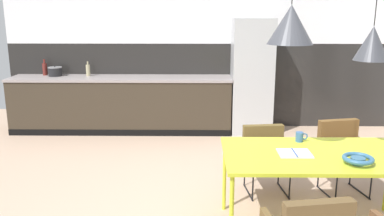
{
  "coord_description": "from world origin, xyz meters",
  "views": [
    {
      "loc": [
        -0.19,
        -3.37,
        1.96
      ],
      "look_at": [
        -0.25,
        1.06,
        0.88
      ],
      "focal_mm": 37.59,
      "sensor_mm": 36.0,
      "label": 1
    }
  ],
  "objects_px": {
    "dining_table": "(321,158)",
    "fruit_bowl": "(358,159)",
    "pendant_lamp_over_table_far": "(372,43)",
    "bottle_spice_small": "(45,69)",
    "refrigerator_column": "(252,76)",
    "bottle_oil_tall": "(88,70)",
    "cooking_pot": "(55,71)",
    "armchair_near_window": "(343,147)",
    "armchair_head_of_table": "(266,150)",
    "open_book": "(295,153)",
    "mug_wide_latte": "(300,137)",
    "pendant_lamp_over_table_near": "(291,24)"
  },
  "relations": [
    {
      "from": "dining_table",
      "to": "mug_wide_latte",
      "type": "distance_m",
      "value": 0.35
    },
    {
      "from": "fruit_bowl",
      "to": "bottle_oil_tall",
      "type": "height_order",
      "value": "bottle_oil_tall"
    },
    {
      "from": "bottle_oil_tall",
      "to": "cooking_pot",
      "type": "bearing_deg",
      "value": -177.69
    },
    {
      "from": "fruit_bowl",
      "to": "mug_wide_latte",
      "type": "bearing_deg",
      "value": 119.97
    },
    {
      "from": "fruit_bowl",
      "to": "bottle_spice_small",
      "type": "xyz_separation_m",
      "value": [
        -3.85,
        3.58,
        0.22
      ]
    },
    {
      "from": "armchair_head_of_table",
      "to": "refrigerator_column",
      "type": "bearing_deg",
      "value": -99.76
    },
    {
      "from": "armchair_head_of_table",
      "to": "fruit_bowl",
      "type": "relative_size",
      "value": 2.88
    },
    {
      "from": "dining_table",
      "to": "refrigerator_column",
      "type": "bearing_deg",
      "value": 93.56
    },
    {
      "from": "armchair_head_of_table",
      "to": "open_book",
      "type": "distance_m",
      "value": 0.95
    },
    {
      "from": "dining_table",
      "to": "pendant_lamp_over_table_near",
      "type": "relative_size",
      "value": 1.54
    },
    {
      "from": "armchair_head_of_table",
      "to": "open_book",
      "type": "height_order",
      "value": "open_book"
    },
    {
      "from": "dining_table",
      "to": "fruit_bowl",
      "type": "xyz_separation_m",
      "value": [
        0.22,
        -0.24,
        0.09
      ]
    },
    {
      "from": "dining_table",
      "to": "pendant_lamp_over_table_far",
      "type": "xyz_separation_m",
      "value": [
        0.34,
        -0.0,
        0.99
      ]
    },
    {
      "from": "open_book",
      "to": "bottle_oil_tall",
      "type": "distance_m",
      "value": 4.23
    },
    {
      "from": "bottle_oil_tall",
      "to": "bottle_spice_small",
      "type": "xyz_separation_m",
      "value": [
        -0.74,
        0.07,
        0.01
      ]
    },
    {
      "from": "open_book",
      "to": "cooking_pot",
      "type": "bearing_deg",
      "value": 134.34
    },
    {
      "from": "fruit_bowl",
      "to": "bottle_spice_small",
      "type": "relative_size",
      "value": 0.93
    },
    {
      "from": "cooking_pot",
      "to": "pendant_lamp_over_table_far",
      "type": "height_order",
      "value": "pendant_lamp_over_table_far"
    },
    {
      "from": "dining_table",
      "to": "pendant_lamp_over_table_far",
      "type": "distance_m",
      "value": 1.05
    },
    {
      "from": "refrigerator_column",
      "to": "pendant_lamp_over_table_far",
      "type": "distance_m",
      "value": 3.3
    },
    {
      "from": "armchair_near_window",
      "to": "pendant_lamp_over_table_near",
      "type": "bearing_deg",
      "value": 35.53
    },
    {
      "from": "dining_table",
      "to": "mug_wide_latte",
      "type": "relative_size",
      "value": 14.83
    },
    {
      "from": "bottle_spice_small",
      "to": "armchair_near_window",
      "type": "bearing_deg",
      "value": -30.68
    },
    {
      "from": "armchair_head_of_table",
      "to": "armchair_near_window",
      "type": "bearing_deg",
      "value": 172.83
    },
    {
      "from": "refrigerator_column",
      "to": "pendant_lamp_over_table_near",
      "type": "xyz_separation_m",
      "value": [
        -0.14,
        -3.19,
        0.93
      ]
    },
    {
      "from": "armchair_near_window",
      "to": "cooking_pot",
      "type": "bearing_deg",
      "value": -42.5
    },
    {
      "from": "fruit_bowl",
      "to": "armchair_near_window",
      "type": "bearing_deg",
      "value": 75.14
    },
    {
      "from": "armchair_head_of_table",
      "to": "fruit_bowl",
      "type": "distance_m",
      "value": 1.3
    },
    {
      "from": "fruit_bowl",
      "to": "open_book",
      "type": "relative_size",
      "value": 0.89
    },
    {
      "from": "pendant_lamp_over_table_far",
      "to": "armchair_near_window",
      "type": "bearing_deg",
      "value": 78.68
    },
    {
      "from": "pendant_lamp_over_table_far",
      "to": "bottle_spice_small",
      "type": "bearing_deg",
      "value": 139.93
    },
    {
      "from": "bottle_oil_tall",
      "to": "pendant_lamp_over_table_near",
      "type": "height_order",
      "value": "pendant_lamp_over_table_near"
    },
    {
      "from": "armchair_near_window",
      "to": "open_book",
      "type": "height_order",
      "value": "armchair_near_window"
    },
    {
      "from": "refrigerator_column",
      "to": "armchair_near_window",
      "type": "bearing_deg",
      "value": -72.66
    },
    {
      "from": "open_book",
      "to": "bottle_spice_small",
      "type": "height_order",
      "value": "bottle_spice_small"
    },
    {
      "from": "armchair_near_window",
      "to": "bottle_spice_small",
      "type": "relative_size",
      "value": 2.93
    },
    {
      "from": "open_book",
      "to": "mug_wide_latte",
      "type": "xyz_separation_m",
      "value": [
        0.13,
        0.34,
        0.04
      ]
    },
    {
      "from": "refrigerator_column",
      "to": "open_book",
      "type": "distance_m",
      "value": 3.18
    },
    {
      "from": "bottle_oil_tall",
      "to": "pendant_lamp_over_table_far",
      "type": "relative_size",
      "value": 0.2
    },
    {
      "from": "dining_table",
      "to": "bottle_oil_tall",
      "type": "distance_m",
      "value": 4.37
    },
    {
      "from": "refrigerator_column",
      "to": "pendant_lamp_over_table_near",
      "type": "relative_size",
      "value": 1.68
    },
    {
      "from": "armchair_head_of_table",
      "to": "open_book",
      "type": "bearing_deg",
      "value": 88.84
    },
    {
      "from": "armchair_near_window",
      "to": "bottle_oil_tall",
      "type": "distance_m",
      "value": 4.19
    },
    {
      "from": "refrigerator_column",
      "to": "bottle_spice_small",
      "type": "distance_m",
      "value": 3.44
    },
    {
      "from": "fruit_bowl",
      "to": "cooking_pot",
      "type": "bearing_deg",
      "value": 136.23
    },
    {
      "from": "refrigerator_column",
      "to": "bottle_oil_tall",
      "type": "height_order",
      "value": "refrigerator_column"
    },
    {
      "from": "bottle_spice_small",
      "to": "dining_table",
      "type": "bearing_deg",
      "value": -42.59
    },
    {
      "from": "dining_table",
      "to": "armchair_head_of_table",
      "type": "distance_m",
      "value": 0.97
    },
    {
      "from": "open_book",
      "to": "bottle_oil_tall",
      "type": "xyz_separation_m",
      "value": [
        -2.65,
        3.29,
        0.24
      ]
    },
    {
      "from": "cooking_pot",
      "to": "pendant_lamp_over_table_far",
      "type": "bearing_deg",
      "value": -40.77
    }
  ]
}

